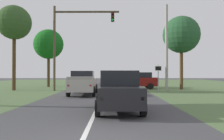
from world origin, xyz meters
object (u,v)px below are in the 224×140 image
utility_pole_right (167,48)px  extra_tree_2 (14,23)px  keep_moving_sign (158,75)px  crossing_suv_far (137,80)px  red_suv_near (118,90)px  pickup_truck_lead (83,83)px  traffic_light (70,36)px  extra_tree_1 (49,44)px  oak_tree_right (181,35)px

utility_pole_right → extra_tree_2: size_ratio=0.98×
keep_moving_sign → crossing_suv_far: (-1.47, 4.99, -0.67)m
red_suv_near → extra_tree_2: size_ratio=0.53×
pickup_truck_lead → traffic_light: (-1.90, 3.99, 4.55)m
extra_tree_1 → pickup_truck_lead: bearing=-60.6°
traffic_light → extra_tree_1: (-4.01, 6.47, -0.06)m
crossing_suv_far → extra_tree_2: extra_tree_2 is taller
red_suv_near → crossing_suv_far: 14.91m
oak_tree_right → utility_pole_right: size_ratio=0.93×
traffic_light → oak_tree_right: 12.03m
oak_tree_right → utility_pole_right: 3.44m
extra_tree_1 → keep_moving_sign: bearing=-34.6°
oak_tree_right → crossing_suv_far: size_ratio=1.68×
oak_tree_right → utility_pole_right: bearing=-134.4°
traffic_light → extra_tree_2: (-5.97, 0.71, 1.46)m
red_suv_near → extra_tree_2: bearing=130.1°
oak_tree_right → extra_tree_2: size_ratio=0.91×
red_suv_near → pickup_truck_lead: 8.37m
red_suv_near → pickup_truck_lead: size_ratio=0.87×
oak_tree_right → extra_tree_1: 16.50m
traffic_light → oak_tree_right: traffic_light is taller
red_suv_near → traffic_light: 13.55m
traffic_light → oak_tree_right: bearing=9.4°
traffic_light → crossing_suv_far: 8.86m
keep_moving_sign → crossing_suv_far: keep_moving_sign is taller
pickup_truck_lead → oak_tree_right: size_ratio=0.68×
extra_tree_2 → keep_moving_sign: bearing=-11.2°
pickup_truck_lead → utility_pole_right: (7.84, 3.79, 3.32)m
crossing_suv_far → red_suv_near: bearing=-99.2°
crossing_suv_far → pickup_truck_lead: bearing=-127.0°
oak_tree_right → crossing_suv_far: bearing=169.8°
pickup_truck_lead → crossing_suv_far: 8.54m
oak_tree_right → red_suv_near: bearing=-117.5°
red_suv_near → traffic_light: bearing=111.3°
keep_moving_sign → extra_tree_1: bearing=145.4°
extra_tree_2 → red_suv_near: bearing=-49.9°
red_suv_near → extra_tree_1: 20.79m
extra_tree_2 → pickup_truck_lead: bearing=-30.9°
traffic_light → crossing_suv_far: bearing=21.9°
crossing_suv_far → utility_pole_right: bearing=-48.2°
red_suv_near → utility_pole_right: (5.10, 11.69, 3.32)m
red_suv_near → keep_moving_sign: (3.87, 9.73, 0.64)m
keep_moving_sign → oak_tree_right: 6.86m
red_suv_near → extra_tree_2: 17.54m
pickup_truck_lead → traffic_light: traffic_light is taller
keep_moving_sign → extra_tree_2: bearing=168.8°
crossing_suv_far → extra_tree_1: size_ratio=0.64×
red_suv_near → pickup_truck_lead: bearing=109.1°
keep_moving_sign → utility_pole_right: utility_pole_right is taller
red_suv_near → extra_tree_1: (-8.64, 18.36, 4.49)m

